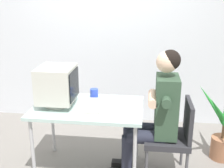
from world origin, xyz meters
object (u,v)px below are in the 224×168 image
office_chair (173,134)px  desk_mug (94,93)px  desk (88,111)px  keyboard (93,105)px  potted_plant (224,128)px  person_seated (157,110)px  crt_monitor (57,85)px

office_chair → desk_mug: desk_mug is taller
desk → keyboard: 0.09m
potted_plant → person_seated: bearing=-153.4°
person_seated → desk: bearing=179.8°
keyboard → potted_plant: bearing=15.7°
keyboard → desk_mug: bearing=98.1°
keyboard → potted_plant: size_ratio=0.46×
office_chair → desk: bearing=179.9°
office_chair → desk_mug: 0.96m
crt_monitor → keyboard: size_ratio=1.00×
desk → potted_plant: bearing=14.7°
crt_monitor → person_seated: bearing=0.7°
crt_monitor → keyboard: (0.37, 0.00, -0.21)m
desk → person_seated: size_ratio=0.83×
office_chair → person_seated: person_seated is taller
person_seated → potted_plant: bearing=26.6°
crt_monitor → potted_plant: bearing=12.7°
desk_mug → office_chair: bearing=-16.9°
keyboard → potted_plant: potted_plant is taller
desk → keyboard: bearing=-11.5°
office_chair → person_seated: size_ratio=0.62×
desk_mug → crt_monitor: bearing=-140.2°
crt_monitor → desk_mug: 0.47m
desk → office_chair: size_ratio=1.34×
office_chair → desk_mug: size_ratio=8.44×
office_chair → potted_plant: (0.62, 0.40, -0.09)m
desk → crt_monitor: bearing=-177.4°
potted_plant → office_chair: bearing=-147.2°
desk → crt_monitor: crt_monitor is taller
desk → office_chair: bearing=-0.1°
office_chair → person_seated: bearing=-180.0°
keyboard → office_chair: (0.83, 0.01, -0.28)m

